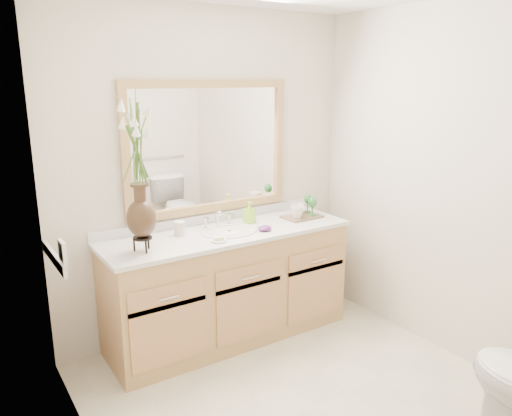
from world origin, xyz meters
TOP-DOWN VIEW (x-y plane):
  - floor at (0.00, 0.00)m, footprint 2.60×2.60m
  - wall_back at (0.00, 1.30)m, footprint 2.40×0.02m
  - wall_left at (-1.20, 0.00)m, footprint 0.02×2.60m
  - wall_right at (1.20, 0.00)m, footprint 0.02×2.60m
  - vanity at (0.00, 1.01)m, footprint 1.80×0.55m
  - counter at (0.00, 1.01)m, footprint 1.84×0.57m
  - sink at (0.00, 1.00)m, footprint 0.38×0.34m
  - mirror at (0.00, 1.28)m, footprint 1.32×0.04m
  - switch_plate at (-1.19, 0.76)m, footprint 0.02×0.12m
  - flower_vase at (-0.67, 0.94)m, footprint 0.22×0.22m
  - tumbler at (-0.33, 1.12)m, footprint 0.08×0.08m
  - soap_dish at (-0.17, 0.84)m, footprint 0.11×0.11m
  - soap_bottle at (0.25, 1.12)m, footprint 0.08×0.08m
  - purple_dish at (0.23, 0.88)m, footprint 0.13×0.12m
  - tray at (0.67, 1.01)m, footprint 0.30×0.20m
  - mug_left at (0.60, 0.98)m, footprint 0.11×0.10m
  - mug_right at (0.68, 1.07)m, footprint 0.13×0.13m
  - goblet_front at (0.74, 0.97)m, footprint 0.07×0.07m
  - goblet_back at (0.79, 1.08)m, footprint 0.06×0.06m

SIDE VIEW (x-z plane):
  - floor at x=0.00m, z-range 0.00..0.00m
  - vanity at x=0.00m, z-range 0.00..0.80m
  - sink at x=0.00m, z-range 0.66..0.89m
  - counter at x=0.00m, z-range 0.80..0.83m
  - tray at x=0.67m, z-range 0.83..0.84m
  - soap_dish at x=-0.17m, z-range 0.82..0.86m
  - purple_dish at x=0.23m, z-range 0.83..0.87m
  - tumbler at x=-0.33m, z-range 0.83..0.93m
  - mug_right at x=0.68m, z-range 0.84..0.94m
  - mug_left at x=0.60m, z-range 0.84..0.95m
  - soap_bottle at x=0.25m, z-range 0.83..0.98m
  - goblet_back at x=0.79m, z-range 0.87..1.02m
  - goblet_front at x=0.74m, z-range 0.87..1.02m
  - switch_plate at x=-1.19m, z-range 0.92..1.04m
  - wall_back at x=0.00m, z-range 0.00..2.40m
  - wall_left at x=-1.20m, z-range 0.00..2.40m
  - wall_right at x=1.20m, z-range 0.00..2.40m
  - mirror at x=0.00m, z-range 0.92..1.89m
  - flower_vase at x=-0.67m, z-range 0.99..1.90m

